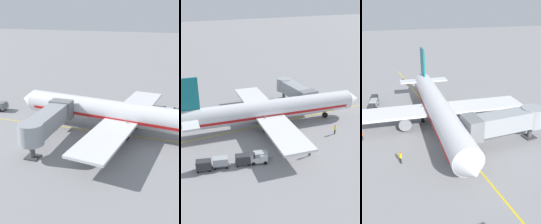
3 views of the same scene
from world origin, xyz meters
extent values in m
plane|color=gray|center=(0.00, 0.00, 0.00)|extent=(400.00, 400.00, 0.00)
cube|color=gold|center=(0.00, 0.00, 0.00)|extent=(0.24, 80.00, 0.01)
cylinder|color=silver|center=(0.75, 1.12, 3.29)|extent=(7.57, 32.21, 3.70)
cube|color=red|center=(0.75, 1.12, 2.82)|extent=(7.30, 29.68, 0.44)
cone|color=silver|center=(2.85, 18.19, 3.29)|extent=(3.89, 2.82, 3.63)
cube|color=black|center=(2.63, 16.40, 3.93)|extent=(2.89, 1.43, 0.60)
cube|color=silver|center=(0.63, 0.12, 2.64)|extent=(30.41, 8.82, 0.36)
cylinder|color=gray|center=(-4.73, 1.59, 1.39)|extent=(2.38, 3.42, 2.00)
cylinder|color=gray|center=(6.19, 0.25, 1.39)|extent=(2.38, 3.42, 2.00)
cylinder|color=black|center=(2.12, 12.23, 0.55)|extent=(0.58, 1.15, 1.10)
cylinder|color=gray|center=(2.12, 12.23, 2.10)|extent=(0.24, 0.24, 2.00)
cylinder|color=black|center=(-1.77, -0.59, 0.55)|extent=(0.58, 1.15, 1.10)
cylinder|color=gray|center=(-1.77, -0.59, 2.10)|extent=(0.24, 0.24, 2.00)
cylinder|color=black|center=(2.79, -1.15, 0.55)|extent=(0.58, 1.15, 1.10)
cylinder|color=gray|center=(2.79, -1.15, 2.10)|extent=(0.24, 0.24, 2.00)
cube|color=#93999E|center=(-5.58, 10.10, 3.49)|extent=(10.75, 2.80, 2.60)
cube|color=slate|center=(-1.01, 10.10, 3.49)|extent=(2.00, 3.50, 2.99)
cylinder|color=#93999E|center=(-10.96, 10.10, 3.49)|extent=(3.36, 3.36, 2.86)
cylinder|color=#4C4C51|center=(-10.96, 10.10, 1.09)|extent=(0.70, 0.70, 2.19)
cube|color=#38383A|center=(-10.96, 10.10, 0.08)|extent=(1.80, 1.80, 0.16)
cube|color=slate|center=(3.95, 24.72, 1.48)|extent=(1.94, 1.22, 0.36)
cylinder|color=black|center=(4.88, 24.89, 0.40)|extent=(0.40, 0.82, 0.80)
cylinder|color=black|center=(3.01, 24.77, 0.40)|extent=(0.40, 0.82, 0.80)
cube|color=silver|center=(11.28, -6.30, 0.63)|extent=(1.94, 2.75, 0.70)
cube|color=silver|center=(11.50, -5.64, 1.20)|extent=(1.30, 1.32, 0.44)
cube|color=black|center=(11.06, -6.95, 1.30)|extent=(0.85, 0.42, 0.64)
cylinder|color=black|center=(11.32, -6.18, 1.28)|extent=(0.16, 0.28, 0.54)
cylinder|color=black|center=(11.05, -5.29, 0.28)|extent=(0.37, 0.59, 0.56)
cylinder|color=black|center=(12.07, -5.64, 0.28)|extent=(0.37, 0.59, 0.56)
cylinder|color=black|center=(10.49, -6.95, 0.28)|extent=(0.37, 0.59, 0.56)
cylinder|color=black|center=(11.51, -7.30, 0.28)|extent=(0.37, 0.59, 0.56)
cube|color=#4C4C51|center=(10.97, -5.91, 0.42)|extent=(1.84, 2.47, 0.12)
cube|color=#999EA3|center=(10.97, -5.91, 1.03)|extent=(1.75, 2.35, 1.10)
cylinder|color=#4C4C51|center=(11.36, -4.51, 0.41)|extent=(0.26, 0.69, 0.07)
cylinder|color=black|center=(10.66, -4.97, 0.18)|extent=(0.21, 0.38, 0.36)
cylinder|color=black|center=(11.72, -5.26, 0.18)|extent=(0.21, 0.38, 0.36)
cylinder|color=black|center=(10.21, -6.55, 0.18)|extent=(0.21, 0.38, 0.36)
cylinder|color=black|center=(11.27, -6.85, 0.18)|extent=(0.21, 0.38, 0.36)
cylinder|color=#4C4C51|center=(11.01, -7.20, 0.41)|extent=(0.26, 0.69, 0.07)
cylinder|color=black|center=(10.31, -7.65, 0.18)|extent=(0.21, 0.38, 0.36)
cylinder|color=black|center=(11.37, -7.95, 0.18)|extent=(0.21, 0.38, 0.36)
cylinder|color=#232328|center=(12.87, 1.38, 0.42)|extent=(0.15, 0.15, 0.85)
cylinder|color=#232328|center=(12.90, 1.58, 0.42)|extent=(0.15, 0.15, 0.85)
cube|color=orange|center=(12.88, 1.48, 1.15)|extent=(0.30, 0.41, 0.60)
cylinder|color=orange|center=(12.84, 1.23, 1.10)|extent=(0.12, 0.23, 0.57)
cylinder|color=orange|center=(12.92, 1.73, 1.10)|extent=(0.12, 0.23, 0.57)
sphere|color=beige|center=(12.88, 1.48, 1.58)|extent=(0.22, 0.22, 0.22)
cube|color=red|center=(12.88, 1.48, 1.60)|extent=(0.12, 0.27, 0.10)
cylinder|color=#232328|center=(8.73, 9.48, 0.42)|extent=(0.15, 0.15, 0.85)
cylinder|color=#232328|center=(8.65, 9.66, 0.42)|extent=(0.15, 0.15, 0.85)
cube|color=yellow|center=(8.69, 9.57, 1.15)|extent=(0.37, 0.44, 0.60)
cylinder|color=yellow|center=(8.79, 9.34, 1.10)|extent=(0.17, 0.24, 0.57)
cylinder|color=yellow|center=(8.60, 9.80, 1.10)|extent=(0.17, 0.24, 0.57)
sphere|color=#997051|center=(8.69, 9.57, 1.58)|extent=(0.22, 0.22, 0.22)
cube|color=red|center=(8.69, 9.57, 1.60)|extent=(0.18, 0.27, 0.10)
camera|label=1|loc=(-40.94, -7.67, 18.88)|focal=46.20mm
camera|label=2|loc=(44.66, -20.99, 23.57)|focal=46.51mm
camera|label=3|loc=(12.31, 36.08, 18.24)|focal=38.88mm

